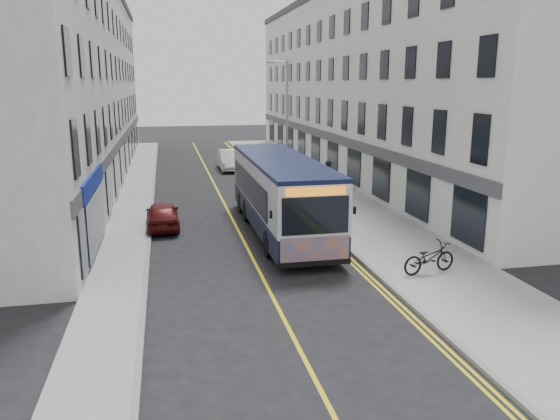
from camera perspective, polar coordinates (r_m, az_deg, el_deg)
name	(u,v)px	position (r m, az deg, el deg)	size (l,w,h in m)	color
ground	(257,267)	(20.31, -2.39, -6.02)	(140.00, 140.00, 0.00)	black
pavement_east	(326,195)	(32.98, 4.87, 1.54)	(4.50, 64.00, 0.12)	gray
pavement_west	(134,204)	(31.68, -15.02, 0.65)	(2.00, 64.00, 0.12)	gray
kerb_east	(290,197)	(32.41, 1.06, 1.39)	(0.18, 64.00, 0.13)	slate
kerb_west	(152,203)	(31.63, -13.21, 0.74)	(0.18, 64.00, 0.13)	slate
road_centre_line	(223,201)	(31.79, -5.99, 0.97)	(0.12, 64.00, 0.01)	gold
road_dbl_yellow_inner	(283,198)	(32.33, 0.28, 1.25)	(0.10, 64.00, 0.01)	gold
road_dbl_yellow_outer	(286,198)	(32.37, 0.62, 1.26)	(0.10, 64.00, 0.01)	gold
terrace_east	(361,85)	(42.52, 8.43, 12.77)	(6.00, 46.00, 13.00)	white
terrace_west	(74,85)	(40.36, -20.74, 12.08)	(6.00, 46.00, 13.00)	silver
streetlamp	(286,121)	(33.80, 0.60, 9.26)	(1.32, 0.18, 8.00)	#909498
city_bus	(280,192)	(24.56, 0.05, 1.88)	(2.74, 11.75, 3.41)	black
bicycle	(429,258)	(19.91, 15.32, -4.85)	(0.73, 2.11, 1.11)	black
pedestrian_near	(298,181)	(32.07, 1.94, 3.01)	(0.66, 0.43, 1.81)	olive
pedestrian_far	(329,178)	(32.92, 5.13, 3.40)	(0.98, 0.76, 2.01)	black
car_white	(230,160)	(43.15, -5.25, 5.24)	(1.65, 4.72, 1.55)	silver
car_maroon	(163,215)	(26.10, -12.17, -0.50)	(1.51, 3.75, 1.28)	#510D0E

